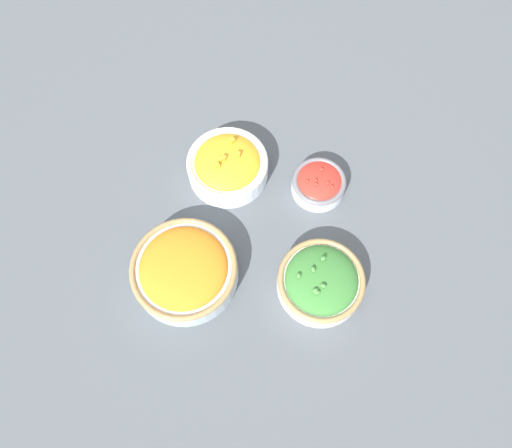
# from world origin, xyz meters

# --- Properties ---
(ground_plane) EXTENTS (3.00, 3.00, 0.00)m
(ground_plane) POSITION_xyz_m (0.00, 0.00, 0.00)
(ground_plane) COLOR #4C5156
(bowl_broccoli) EXTENTS (0.17, 0.17, 0.07)m
(bowl_broccoli) POSITION_xyz_m (-0.14, 0.10, 0.03)
(bowl_broccoli) COLOR white
(bowl_broccoli) RESTS_ON ground_plane
(bowl_squash) EXTENTS (0.17, 0.17, 0.08)m
(bowl_squash) POSITION_xyz_m (0.08, -0.13, 0.03)
(bowl_squash) COLOR silver
(bowl_squash) RESTS_ON ground_plane
(bowl_carrots) EXTENTS (0.21, 0.21, 0.07)m
(bowl_carrots) POSITION_xyz_m (0.13, 0.12, 0.04)
(bowl_carrots) COLOR #B2C1CC
(bowl_carrots) RESTS_ON ground_plane
(bowl_cherry_tomatoes) EXTENTS (0.12, 0.12, 0.05)m
(bowl_cherry_tomatoes) POSITION_xyz_m (-0.12, -0.11, 0.03)
(bowl_cherry_tomatoes) COLOR silver
(bowl_cherry_tomatoes) RESTS_ON ground_plane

